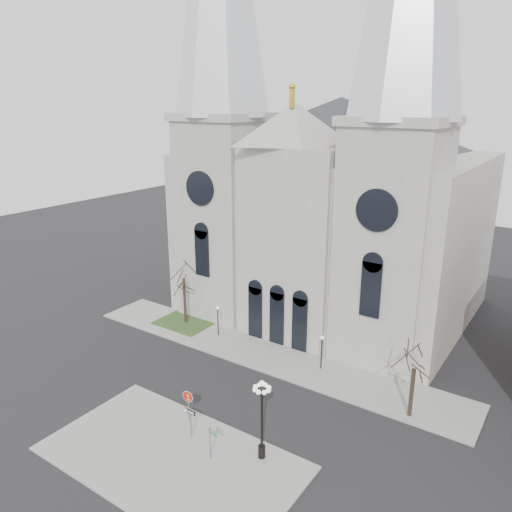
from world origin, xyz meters
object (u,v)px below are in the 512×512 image
Objects in this scene: stop_sign at (188,400)px; street_name_sign at (211,441)px; one_way_sign at (191,418)px; globe_lamp at (262,410)px.

street_name_sign is at bearing -13.80° from stop_sign.
street_name_sign is at bearing -18.34° from one_way_sign.
street_name_sign is (4.03, -2.27, -0.44)m from stop_sign.
stop_sign is 1.08× the size of street_name_sign.
one_way_sign is 2.91m from street_name_sign.
street_name_sign reaches higher than one_way_sign.
stop_sign is 0.44× the size of globe_lamp.
street_name_sign is at bearing -143.56° from globe_lamp.
stop_sign is 1.83m from one_way_sign.
globe_lamp reaches higher than street_name_sign.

